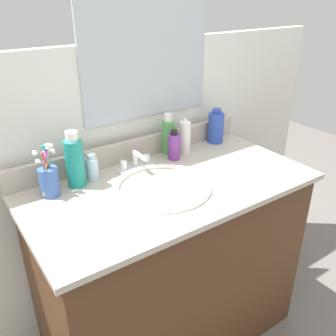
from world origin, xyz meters
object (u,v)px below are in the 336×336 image
(bottle_lotion_white, at_px, (185,137))
(cup_blue_plastic, at_px, (49,180))
(bottle_shampoo_blue, at_px, (216,127))
(bottle_gel_clear, at_px, (92,168))
(bottle_toner_green, at_px, (168,135))
(bottle_mouthwash_teal, at_px, (75,161))
(faucet, at_px, (136,163))
(bottle_cream_purple, at_px, (174,146))

(bottle_lotion_white, height_order, cup_blue_plastic, cup_blue_plastic)
(bottle_shampoo_blue, distance_m, bottle_gel_clear, 0.65)
(bottle_toner_green, bearing_deg, cup_blue_plastic, -172.96)
(bottle_shampoo_blue, distance_m, bottle_mouthwash_teal, 0.72)
(bottle_lotion_white, xyz_separation_m, cup_blue_plastic, (-0.62, -0.03, -0.02))
(bottle_gel_clear, bearing_deg, cup_blue_plastic, -171.05)
(bottle_mouthwash_teal, bearing_deg, bottle_lotion_white, 1.08)
(faucet, height_order, bottle_toner_green, bottle_toner_green)
(faucet, height_order, bottle_lotion_white, bottle_lotion_white)
(bottle_shampoo_blue, xyz_separation_m, bottle_cream_purple, (-0.28, -0.05, -0.02))
(faucet, xyz_separation_m, cup_blue_plastic, (-0.36, -0.01, 0.03))
(bottle_toner_green, distance_m, bottle_cream_purple, 0.07)
(faucet, bearing_deg, bottle_gel_clear, 173.77)
(bottle_toner_green, bearing_deg, faucet, -163.05)
(faucet, xyz_separation_m, bottle_mouthwash_teal, (-0.25, 0.01, 0.07))
(bottle_shampoo_blue, height_order, bottle_cream_purple, bottle_shampoo_blue)
(bottle_shampoo_blue, distance_m, bottle_cream_purple, 0.28)
(bottle_toner_green, height_order, bottle_lotion_white, bottle_toner_green)
(bottle_cream_purple, relative_size, bottle_lotion_white, 0.81)
(bottle_toner_green, height_order, bottle_mouthwash_teal, bottle_mouthwash_teal)
(faucet, xyz_separation_m, bottle_cream_purple, (0.19, -0.01, 0.03))
(faucet, distance_m, bottle_toner_green, 0.22)
(bottle_gel_clear, height_order, bottle_lotion_white, bottle_lotion_white)
(bottle_shampoo_blue, xyz_separation_m, bottle_mouthwash_teal, (-0.72, -0.03, 0.02))
(bottle_cream_purple, bearing_deg, bottle_lotion_white, 18.00)
(bottle_toner_green, relative_size, cup_blue_plastic, 0.93)
(bottle_cream_purple, height_order, bottle_lotion_white, bottle_lotion_white)
(bottle_mouthwash_teal, height_order, cup_blue_plastic, bottle_mouthwash_teal)
(bottle_gel_clear, height_order, bottle_cream_purple, bottle_cream_purple)
(bottle_gel_clear, height_order, bottle_mouthwash_teal, bottle_mouthwash_teal)
(bottle_mouthwash_teal, xyz_separation_m, bottle_lotion_white, (0.52, 0.01, -0.02))
(bottle_shampoo_blue, bearing_deg, faucet, -175.10)
(faucet, relative_size, bottle_toner_green, 0.87)
(bottle_toner_green, bearing_deg, bottle_mouthwash_teal, -173.24)
(bottle_cream_purple, xyz_separation_m, cup_blue_plastic, (-0.55, -0.00, 0.00))
(bottle_gel_clear, relative_size, bottle_mouthwash_teal, 0.49)
(bottle_gel_clear, bearing_deg, bottle_mouthwash_teal, -170.01)
(bottle_gel_clear, relative_size, cup_blue_plastic, 0.54)
(bottle_shampoo_blue, relative_size, bottle_lotion_white, 0.99)
(bottle_gel_clear, height_order, cup_blue_plastic, cup_blue_plastic)
(faucet, bearing_deg, bottle_lotion_white, 3.77)
(faucet, relative_size, bottle_shampoo_blue, 0.96)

